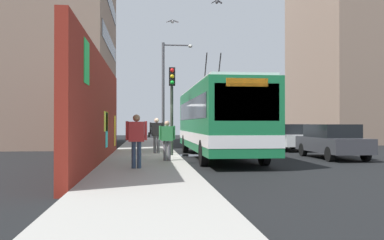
% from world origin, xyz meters
% --- Properties ---
extents(ground_plane, '(80.00, 80.00, 0.00)m').
position_xyz_m(ground_plane, '(0.00, 0.00, 0.00)').
color(ground_plane, black).
extents(sidewalk_slab, '(48.00, 3.20, 0.15)m').
position_xyz_m(sidewalk_slab, '(0.00, 1.60, 0.07)').
color(sidewalk_slab, '#9E9B93').
rests_on(sidewalk_slab, ground_plane).
extents(graffiti_wall, '(15.01, 0.32, 4.17)m').
position_xyz_m(graffiti_wall, '(-3.49, 3.35, 2.08)').
color(graffiti_wall, maroon).
rests_on(graffiti_wall, ground_plane).
extents(building_far_left, '(13.52, 9.91, 18.79)m').
position_xyz_m(building_far_left, '(12.01, 9.20, 9.40)').
color(building_far_left, gray).
rests_on(building_far_left, ground_plane).
extents(building_far_right, '(12.33, 8.90, 14.69)m').
position_xyz_m(building_far_right, '(15.66, -17.00, 7.35)').
color(building_far_right, gray).
rests_on(building_far_right, ground_plane).
extents(city_bus, '(11.79, 2.63, 5.13)m').
position_xyz_m(city_bus, '(-0.67, -1.80, 1.86)').
color(city_bus, '#19723F').
rests_on(city_bus, ground_plane).
extents(parked_car_dark_gray, '(4.68, 1.82, 1.58)m').
position_xyz_m(parked_car_dark_gray, '(-1.51, -7.00, 0.84)').
color(parked_car_dark_gray, '#38383D').
rests_on(parked_car_dark_gray, ground_plane).
extents(parked_car_white, '(4.47, 1.77, 1.58)m').
position_xyz_m(parked_car_white, '(4.53, -7.00, 0.83)').
color(parked_car_white, white).
rests_on(parked_car_white, ground_plane).
extents(parked_car_champagne, '(4.68, 1.74, 1.58)m').
position_xyz_m(parked_car_champagne, '(9.99, -7.00, 0.83)').
color(parked_car_champagne, '#C6B793').
rests_on(parked_car_champagne, ground_plane).
extents(pedestrian_midblock, '(0.23, 0.77, 1.74)m').
position_xyz_m(pedestrian_midblock, '(0.83, 1.03, 1.18)').
color(pedestrian_midblock, '#595960').
rests_on(pedestrian_midblock, sidewalk_slab).
extents(pedestrian_near_wall, '(0.24, 0.70, 1.76)m').
position_xyz_m(pedestrian_near_wall, '(-6.35, 1.85, 1.20)').
color(pedestrian_near_wall, '#2D3F59').
rests_on(pedestrian_near_wall, sidewalk_slab).
extents(pedestrian_at_curb, '(0.22, 0.64, 1.57)m').
position_xyz_m(pedestrian_at_curb, '(-3.50, 0.71, 1.06)').
color(pedestrian_at_curb, '#595960').
rests_on(pedestrian_at_curb, sidewalk_slab).
extents(traffic_light, '(0.49, 0.28, 4.08)m').
position_xyz_m(traffic_light, '(-0.72, 0.35, 2.90)').
color(traffic_light, '#2D382D').
rests_on(traffic_light, sidewalk_slab).
extents(street_lamp, '(0.44, 1.98, 6.67)m').
position_xyz_m(street_lamp, '(6.97, 0.22, 4.00)').
color(street_lamp, '#4C4C51').
rests_on(street_lamp, sidewalk_slab).
extents(curbside_puddle, '(1.54, 1.54, 0.00)m').
position_xyz_m(curbside_puddle, '(1.16, -0.60, 0.00)').
color(curbside_puddle, black).
rests_on(curbside_puddle, ground_plane).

